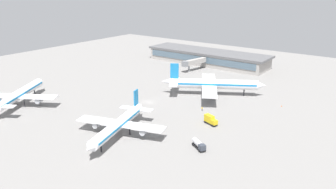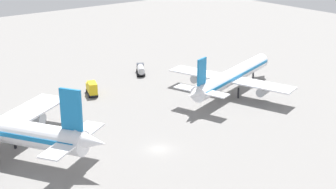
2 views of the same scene
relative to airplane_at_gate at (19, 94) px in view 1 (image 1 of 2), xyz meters
name	(u,v)px [view 1 (image 1 of 2)]	position (x,y,z in m)	size (l,w,h in m)	color
ground	(149,102)	(-41.34, -34.74, -4.59)	(288.00, 288.00, 0.00)	gray
terminal_building	(207,57)	(-24.62, -112.68, -0.40)	(78.74, 20.48, 8.23)	#9E9993
airplane_at_gate	(19,94)	(0.00, 0.00, 0.00)	(31.25, 37.28, 12.63)	white
airplane_taxiing	(119,124)	(-54.98, -2.66, -0.27)	(31.25, 38.11, 11.89)	white
airplane_distant	(212,84)	(-58.20, -59.46, 0.62)	(42.18, 35.37, 14.32)	white
fuel_truck	(199,144)	(-81.13, -10.87, -3.20)	(6.35, 4.96, 2.50)	black
catering_truck	(210,120)	(-74.53, -29.60, -2.89)	(5.91, 3.71, 3.30)	black
ground_crew_worker	(202,109)	(-65.09, -39.39, -3.74)	(0.53, 0.53, 1.67)	#1E2338
jet_bridge	(194,62)	(-27.30, -92.35, 0.54)	(6.14, 18.07, 6.74)	#9E9993
safety_cone_near_gate	(282,106)	(-89.11, -63.11, -4.29)	(0.44, 0.44, 0.60)	#EA590C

